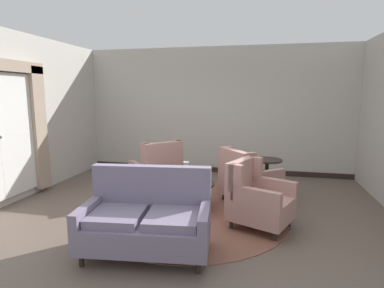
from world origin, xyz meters
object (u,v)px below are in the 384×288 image
Objects in this scene: armchair_near_sideboard at (257,199)px; armchair_back_corner at (157,171)px; coffee_table at (187,187)px; porcelain_vase at (186,173)px; side_table at (267,174)px; armchair_far_left at (247,180)px; settee at (147,220)px.

armchair_back_corner reaches higher than armchair_near_sideboard.
coffee_table is 0.77× the size of armchair_back_corner.
porcelain_vase reaches higher than side_table.
armchair_back_corner is (-1.75, 0.26, 0.01)m from armchair_far_left.
porcelain_vase is 1.60m from side_table.
side_table is (1.34, 0.85, -0.17)m from porcelain_vase.
armchair_near_sideboard is at bearing -22.10° from coffee_table.
porcelain_vase is at bearing 89.32° from armchair_near_sideboard.
armchair_near_sideboard is (1.15, -0.47, 0.04)m from coffee_table.
armchair_far_left is 0.52m from side_table.
coffee_table is 1.11m from armchair_back_corner.
coffee_table is at bearing 78.82° from armchair_far_left.
side_table is at bearing 16.89° from armchair_near_sideboard.
armchair_back_corner is (-0.76, 0.72, -0.19)m from porcelain_vase.
settee is 2.39m from armchair_back_corner.
porcelain_vase is 0.28× the size of armchair_back_corner.
armchair_far_left is at bearing 34.06° from armchair_near_sideboard.
armchair_far_left is 0.99× the size of armchair_back_corner.
armchair_back_corner reaches higher than settee.
porcelain_vase is 0.33× the size of armchair_near_sideboard.
coffee_table is 0.89× the size of armchair_near_sideboard.
coffee_table is 2.71× the size of porcelain_vase.
coffee_table is at bearing 90.19° from armchair_back_corner.
armchair_far_left is (0.97, 0.52, 0.03)m from coffee_table.
settee is at bearing 60.75° from armchair_back_corner.
coffee_table is 1.25m from armchair_near_sideboard.
armchair_near_sideboard is at bearing 151.01° from armchair_far_left.
armchair_back_corner is at bearing 135.19° from coffee_table.
armchair_near_sideboard is at bearing 102.22° from armchair_back_corner.
armchair_far_left reaches higher than side_table.
armchair_near_sideboard is at bearing -24.07° from porcelain_vase.
armchair_back_corner is at bearing 42.05° from armchair_far_left.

